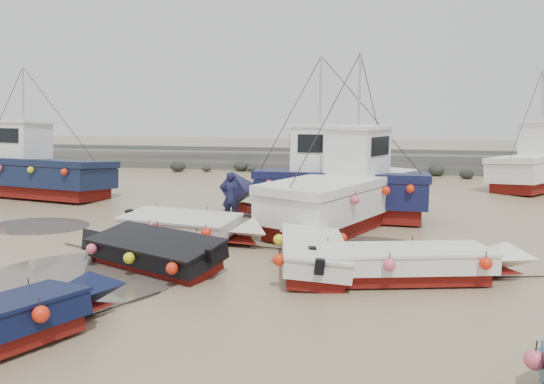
{
  "coord_description": "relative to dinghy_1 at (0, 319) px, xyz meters",
  "views": [
    {
      "loc": [
        4.12,
        -14.4,
        4.29
      ],
      "look_at": [
        0.54,
        3.4,
        1.4
      ],
      "focal_mm": 35.0,
      "sensor_mm": 36.0,
      "label": 1
    }
  ],
  "objects": [
    {
      "name": "cabin_boat_2",
      "position": [
        4.57,
        12.53,
        0.81
      ],
      "size": [
        9.71,
        3.02,
        6.22
      ],
      "rotation": [
        0.0,
        0.0,
        1.53
      ],
      "color": "maroon",
      "rests_on": "ground"
    },
    {
      "name": "seawall",
      "position": [
        2.49,
        28.52,
        0.08
      ],
      "size": [
        60.0,
        4.92,
        1.5
      ],
      "color": "#5F5F5B",
      "rests_on": "ground"
    },
    {
      "name": "cabin_boat_1",
      "position": [
        5.62,
        11.67,
        0.77
      ],
      "size": [
        6.02,
        10.27,
        6.22
      ],
      "rotation": [
        0.0,
        0.0,
        -0.44
      ],
      "color": "maroon",
      "rests_on": "ground"
    },
    {
      "name": "cabin_boat_3",
      "position": [
        15.14,
        22.42,
        0.83
      ],
      "size": [
        6.77,
        7.96,
        6.22
      ],
      "rotation": [
        0.0,
        0.0,
        -0.68
      ],
      "color": "maroon",
      "rests_on": "ground"
    },
    {
      "name": "ground",
      "position": [
        2.44,
        6.53,
        -0.55
      ],
      "size": [
        120.0,
        120.0,
        0.0
      ],
      "primitive_type": "plane",
      "color": "#9A8864",
      "rests_on": "ground"
    },
    {
      "name": "puddle_a",
      "position": [
        -0.8,
        3.95,
        -0.55
      ],
      "size": [
        5.18,
        5.18,
        0.01
      ],
      "primitive_type": "cylinder",
      "color": "#50473F",
      "rests_on": "ground"
    },
    {
      "name": "dinghy_3",
      "position": [
        7.58,
        5.4,
        -0.01
      ],
      "size": [
        6.7,
        2.9,
        1.43
      ],
      "rotation": [
        0.0,
        0.0,
        -1.32
      ],
      "color": "maroon",
      "rests_on": "ground"
    },
    {
      "name": "dinghy_1",
      "position": [
        0.0,
        0.0,
        0.0
      ],
      "size": [
        3.44,
        5.54,
        1.43
      ],
      "rotation": [
        0.0,
        0.0,
        -0.47
      ],
      "color": "maroon",
      "rests_on": "ground"
    },
    {
      "name": "puddle_b",
      "position": [
        6.52,
        8.14,
        -0.55
      ],
      "size": [
        3.7,
        3.7,
        0.01
      ],
      "primitive_type": "cylinder",
      "color": "#50473F",
      "rests_on": "ground"
    },
    {
      "name": "person",
      "position": [
        1.1,
        11.3,
        -0.55
      ],
      "size": [
        0.7,
        0.46,
        1.9
      ],
      "primitive_type": "imported",
      "rotation": [
        0.0,
        0.0,
        3.13
      ],
      "color": "#17193A",
      "rests_on": "ground"
    },
    {
      "name": "dinghy_5",
      "position": [
        0.66,
        8.04,
        -0.0
      ],
      "size": [
        6.1,
        2.72,
        1.43
      ],
      "rotation": [
        0.0,
        0.0,
        -1.74
      ],
      "color": "maroon",
      "rests_on": "ground"
    },
    {
      "name": "dinghy_6",
      "position": [
        4.83,
        5.97,
        -0.0
      ],
      "size": [
        2.42,
        6.0,
        1.43
      ],
      "rotation": [
        0.0,
        0.0,
        0.19
      ],
      "color": "maroon",
      "rests_on": "ground"
    },
    {
      "name": "cabin_boat_0",
      "position": [
        -10.12,
        14.83,
        0.77
      ],
      "size": [
        10.72,
        4.32,
        6.22
      ],
      "rotation": [
        0.0,
        0.0,
        1.38
      ],
      "color": "maroon",
      "rests_on": "ground"
    },
    {
      "name": "puddle_c",
      "position": [
        -5.62,
        9.08,
        -0.55
      ],
      "size": [
        3.82,
        3.82,
        0.01
      ],
      "primitive_type": "cylinder",
      "color": "#50473F",
      "rests_on": "ground"
    },
    {
      "name": "dinghy_4",
      "position": [
        0.45,
        5.28,
        -0.01
      ],
      "size": [
        6.0,
        3.33,
        1.43
      ],
      "rotation": [
        0.0,
        0.0,
        1.16
      ],
      "color": "maroon",
      "rests_on": "ground"
    },
    {
      "name": "puddle_d",
      "position": [
        5.66,
        17.97,
        -0.55
      ],
      "size": [
        6.75,
        6.75,
        0.01
      ],
      "primitive_type": "cylinder",
      "color": "#50473F",
      "rests_on": "ground"
    }
  ]
}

